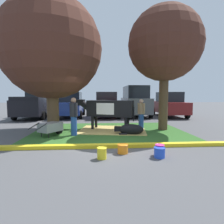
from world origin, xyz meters
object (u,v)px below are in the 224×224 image
at_px(wheelbarrow, 51,127).
at_px(person_handler, 74,115).
at_px(bucket_orange, 123,149).
at_px(bucket_blue, 160,152).
at_px(sedan_red, 106,105).
at_px(bucket_pink, 160,150).
at_px(shade_tree_left, 51,48).
at_px(shade_tree_right, 165,45).
at_px(pickup_truck_black, 37,103).
at_px(sedan_silver, 169,105).
at_px(sedan_blue, 71,105).
at_px(bucket_yellow, 102,153).
at_px(cow_holstein, 108,109).
at_px(calf_lying, 130,130).
at_px(person_visitor_near, 141,113).
at_px(suv_black, 135,101).

bearing_deg(wheelbarrow, person_handler, 1.25).
bearing_deg(bucket_orange, person_handler, 125.10).
bearing_deg(bucket_blue, sedan_red, 96.28).
bearing_deg(bucket_orange, bucket_pink, -13.12).
xyz_separation_m(shade_tree_left, wheelbarrow, (0.17, -1.10, -3.55)).
height_order(shade_tree_right, pickup_truck_black, shade_tree_right).
bearing_deg(sedan_silver, pickup_truck_black, 178.67).
bearing_deg(wheelbarrow, shade_tree_right, 11.70).
xyz_separation_m(shade_tree_left, sedan_blue, (-0.06, 6.05, -2.95)).
bearing_deg(bucket_yellow, wheelbarrow, 125.63).
xyz_separation_m(bucket_pink, pickup_truck_black, (-6.74, 9.98, 0.95)).
bearing_deg(bucket_yellow, pickup_truck_black, 116.40).
distance_m(shade_tree_left, sedan_silver, 10.36).
relative_size(wheelbarrow, bucket_pink, 4.73).
height_order(cow_holstein, person_handler, person_handler).
distance_m(bucket_yellow, bucket_pink, 1.70).
bearing_deg(calf_lying, wheelbarrow, -179.55).
bearing_deg(person_visitor_near, sedan_blue, 127.37).
bearing_deg(person_handler, wheelbarrow, -178.75).
bearing_deg(sedan_silver, person_visitor_near, -122.95).
relative_size(person_visitor_near, wheelbarrow, 1.04).
bearing_deg(sedan_silver, cow_holstein, -133.49).
relative_size(shade_tree_left, bucket_blue, 19.46).
bearing_deg(sedan_blue, bucket_yellow, -76.89).
distance_m(calf_lying, person_visitor_near, 1.64).
relative_size(calf_lying, sedan_silver, 0.30).
bearing_deg(person_visitor_near, person_handler, -157.92).
distance_m(calf_lying, sedan_red, 7.19).
xyz_separation_m(pickup_truck_black, suv_black, (8.01, 0.24, 0.16)).
xyz_separation_m(bucket_blue, pickup_truck_black, (-6.67, 10.19, 0.96)).
xyz_separation_m(calf_lying, sedan_blue, (-3.66, 7.13, 0.75)).
bearing_deg(sedan_red, bucket_orange, -89.20).
height_order(wheelbarrow, bucket_orange, wheelbarrow).
bearing_deg(cow_holstein, sedan_red, 88.82).
relative_size(bucket_blue, sedan_silver, 0.07).
xyz_separation_m(shade_tree_left, suv_black, (5.26, 6.33, -2.67)).
relative_size(bucket_pink, pickup_truck_black, 0.06).
bearing_deg(bucket_pink, wheelbarrow, 143.97).
relative_size(cow_holstein, bucket_yellow, 9.56).
distance_m(person_handler, sedan_red, 7.31).
relative_size(bucket_yellow, sedan_silver, 0.07).
relative_size(calf_lying, person_handler, 0.81).
xyz_separation_m(cow_holstein, bucket_pink, (1.31, -4.10, -0.91)).
xyz_separation_m(shade_tree_right, bucket_orange, (-2.51, -3.63, -4.06)).
bearing_deg(suv_black, bucket_yellow, -105.89).
bearing_deg(pickup_truck_black, calf_lying, -48.47).
relative_size(shade_tree_right, person_handler, 3.66).
height_order(calf_lying, sedan_red, sedan_red).
distance_m(bucket_yellow, bucket_blue, 1.62).
height_order(cow_holstein, calf_lying, cow_holstein).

